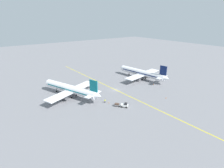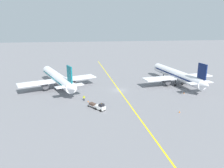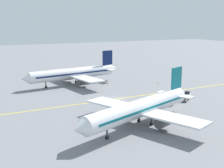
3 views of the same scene
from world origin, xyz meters
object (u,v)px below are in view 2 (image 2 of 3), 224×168
Objects in this scene: airplane_at_gate at (58,78)px; traffic_cone_by_wingtip at (184,93)px; ground_crew_worker at (84,98)px; traffic_cone_near_nose at (88,101)px; baggage_tug_white at (100,107)px; baggage_cart_trailing at (92,105)px; traffic_cone_mid_apron at (180,112)px; airplane_adjacent_stand at (177,75)px.

airplane_at_gate is 44.83m from traffic_cone_by_wingtip.
ground_crew_worker reaches higher than traffic_cone_near_nose.
baggage_tug_white reaches higher than baggage_cart_trailing.
traffic_cone_mid_apron is (20.89, -4.68, -0.63)m from baggage_tug_white.
baggage_cart_trailing is 5.28× the size of traffic_cone_by_wingtip.
traffic_cone_by_wingtip is (31.49, 7.79, -0.49)m from baggage_cart_trailing.
airplane_adjacent_stand reaches higher than baggage_tug_white.
traffic_cone_mid_apron is at bearing -25.55° from traffic_cone_near_nose.
ground_crew_worker is at bearing -176.29° from traffic_cone_by_wingtip.
traffic_cone_near_nose is (-3.15, 6.81, -0.63)m from baggage_tug_white.
baggage_tug_white reaches higher than ground_crew_worker.
airplane_adjacent_stand is at bearing 78.77° from traffic_cone_by_wingtip.
airplane_at_gate reaches higher than traffic_cone_near_nose.
airplane_at_gate is 20.29× the size of ground_crew_worker.
baggage_tug_white is 5.95× the size of traffic_cone_mid_apron.
airplane_adjacent_stand is 64.48× the size of traffic_cone_by_wingtip.
baggage_tug_white is 7.54m from traffic_cone_near_nose.
baggage_tug_white is 21.42m from traffic_cone_mid_apron.
baggage_tug_white is 3.30m from baggage_cart_trailing.
airplane_adjacent_stand is 64.48× the size of traffic_cone_mid_apron.
traffic_cone_near_nose is 32.76m from traffic_cone_by_wingtip.
baggage_cart_trailing reaches higher than traffic_cone_near_nose.
ground_crew_worker is at bearing 111.99° from baggage_cart_trailing.
ground_crew_worker is (9.12, -14.83, -2.80)m from airplane_at_gate.
traffic_cone_by_wingtip is (42.88, -12.63, -3.43)m from airplane_at_gate.
airplane_at_gate is 26.79m from baggage_tug_white.
baggage_cart_trailing is 24.09m from traffic_cone_mid_apron.
traffic_cone_mid_apron is 1.00× the size of traffic_cone_by_wingtip.
airplane_adjacent_stand is 28.58m from traffic_cone_mid_apron.
airplane_adjacent_stand is 38.41m from baggage_tug_white.
baggage_cart_trailing is 5.28× the size of traffic_cone_mid_apron.
airplane_adjacent_stand reaches higher than traffic_cone_by_wingtip.
baggage_tug_white is 1.13× the size of baggage_cart_trailing.
airplane_adjacent_stand is 21.11× the size of ground_crew_worker.
ground_crew_worker is at bearing 153.03° from traffic_cone_mid_apron.
ground_crew_worker is 28.32m from traffic_cone_mid_apron.
baggage_cart_trailing is at bearing -150.58° from airplane_adjacent_stand.
baggage_tug_white is at bearing -59.65° from airplane_at_gate.
traffic_cone_near_nose is at bearing 104.21° from baggage_cart_trailing.
traffic_cone_near_nose is (-34.80, -14.77, -3.43)m from airplane_adjacent_stand.
baggage_tug_white is 9.25m from ground_crew_worker.
traffic_cone_mid_apron is (34.35, -27.67, -3.43)m from airplane_at_gate.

